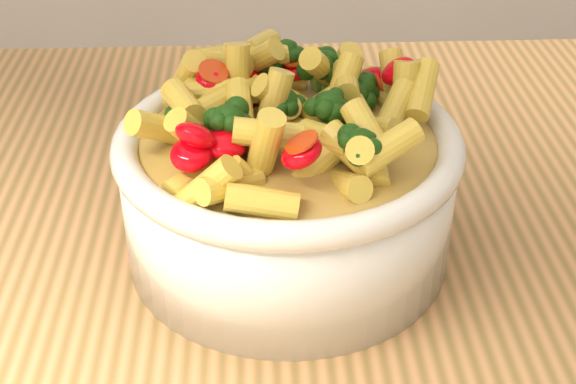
{
  "coord_description": "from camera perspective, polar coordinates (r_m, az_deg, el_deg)",
  "views": [
    {
      "loc": [
        0.02,
        -0.41,
        1.24
      ],
      "look_at": [
        0.04,
        0.04,
        0.95
      ],
      "focal_mm": 50.0,
      "sensor_mm": 36.0,
      "label": 1
    }
  ],
  "objects": [
    {
      "name": "serving_bowl",
      "position": [
        0.53,
        0.0,
        0.11
      ],
      "size": [
        0.22,
        0.22,
        0.1
      ],
      "color": "white",
      "rests_on": "table"
    },
    {
      "name": "pasta_salad",
      "position": [
        0.5,
        0.0,
        5.86
      ],
      "size": [
        0.18,
        0.18,
        0.04
      ],
      "color": "#E1C147",
      "rests_on": "serving_bowl"
    }
  ]
}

